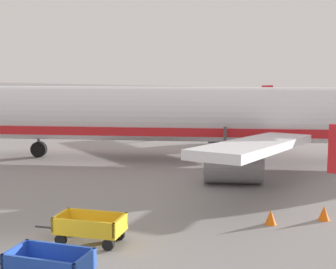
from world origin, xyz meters
The scene contains 6 objects.
ground_plane centered at (0.00, 0.00, 0.00)m, with size 220.00×220.00×0.00m, color gray.
airplane centered at (0.73, 19.35, 3.05)m, with size 37.00×30.02×11.34m.
baggage_cart_second_in_row centered at (2.39, -1.13, 0.60)m, with size 3.59×1.55×1.07m.
baggage_cart_third_in_row centered at (1.71, 2.48, 0.60)m, with size 3.61×1.67×1.07m.
traffic_cone_near_plane centered at (9.65, 8.56, 0.32)m, with size 0.49×0.49×0.64m, color orange.
traffic_cone_mid_apron centered at (7.63, 7.15, 0.32)m, with size 0.48×0.48×0.64m, color orange.
Camera 1 is at (11.24, -13.63, 6.84)m, focal length 54.85 mm.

